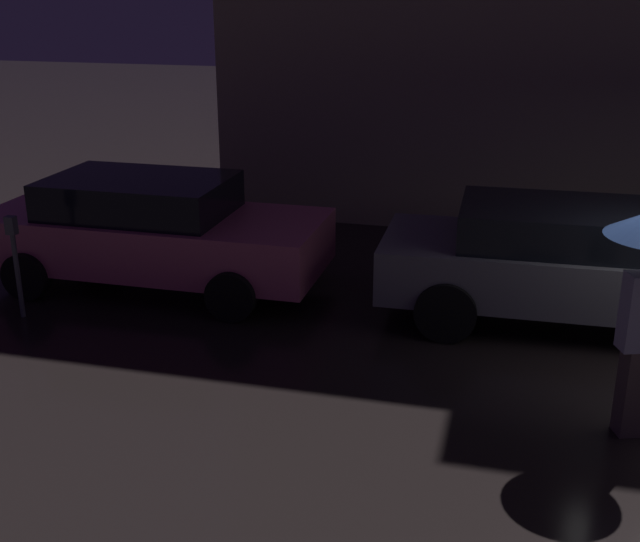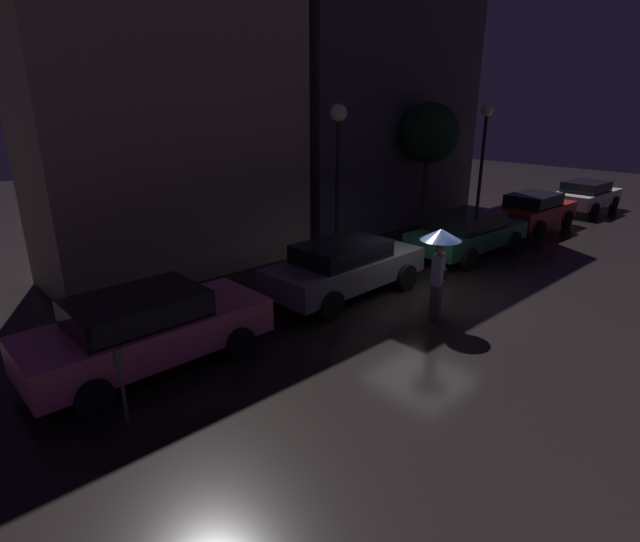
% 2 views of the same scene
% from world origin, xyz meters
% --- Properties ---
extents(parked_car_pink, '(4.55, 2.03, 1.48)m').
position_xyz_m(parked_car_pink, '(-6.89, 1.48, 0.78)').
color(parked_car_pink, '#DB6684').
rests_on(parked_car_pink, ground).
extents(parked_car_grey, '(4.57, 1.96, 1.45)m').
position_xyz_m(parked_car_grey, '(-1.50, 1.50, 0.78)').
color(parked_car_grey, slate).
rests_on(parked_car_grey, ground).
extents(parking_meter, '(0.12, 0.10, 1.29)m').
position_xyz_m(parking_meter, '(-7.98, 0.02, 0.80)').
color(parking_meter, '#4C5154').
rests_on(parking_meter, ground).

